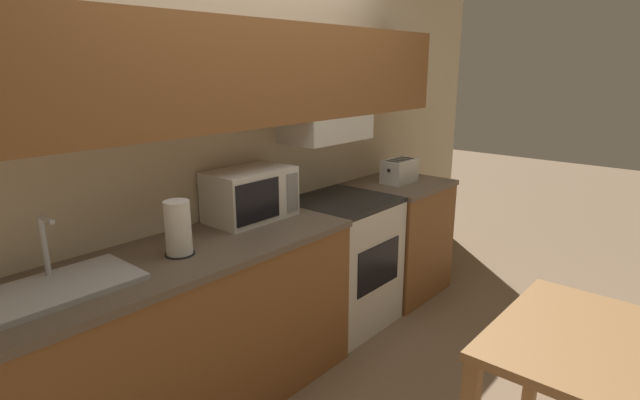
{
  "coord_description": "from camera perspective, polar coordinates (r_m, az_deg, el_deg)",
  "views": [
    {
      "loc": [
        -1.95,
        -2.29,
        1.76
      ],
      "look_at": [
        0.05,
        -0.57,
        1.04
      ],
      "focal_mm": 28.0,
      "sensor_mm": 36.0,
      "label": 1
    }
  ],
  "objects": [
    {
      "name": "sink_basin",
      "position": [
        2.26,
        -27.31,
        -8.61
      ],
      "size": [
        0.56,
        0.35,
        0.29
      ],
      "color": "#B7BABF",
      "rests_on": "lower_counter_main"
    },
    {
      "name": "dining_table",
      "position": [
        2.23,
        29.73,
        -16.86
      ],
      "size": [
        0.83,
        0.77,
        0.78
      ],
      "color": "#9E7042",
      "rests_on": "ground_plane"
    },
    {
      "name": "wall_back",
      "position": [
        2.98,
        -7.93,
        9.43
      ],
      "size": [
        5.63,
        0.38,
        2.55
      ],
      "color": "beige",
      "rests_on": "ground_plane"
    },
    {
      "name": "paper_towel_roll",
      "position": [
        2.42,
        -15.92,
        -3.12
      ],
      "size": [
        0.14,
        0.14,
        0.26
      ],
      "color": "black",
      "rests_on": "lower_counter_main"
    },
    {
      "name": "toaster",
      "position": [
        3.84,
        9.07,
        3.32
      ],
      "size": [
        0.3,
        0.17,
        0.18
      ],
      "color": "silver",
      "rests_on": "lower_counter_right_stub"
    },
    {
      "name": "microwave",
      "position": [
        2.9,
        -7.94,
        0.66
      ],
      "size": [
        0.5,
        0.31,
        0.29
      ],
      "color": "silver",
      "rests_on": "lower_counter_main"
    },
    {
      "name": "ground_plane",
      "position": [
        3.48,
        -7.89,
        -15.31
      ],
      "size": [
        16.0,
        16.0,
        0.0
      ],
      "primitive_type": "plane",
      "color": "#7F664C"
    },
    {
      "name": "lower_counter_right_stub",
      "position": [
        4.0,
        8.73,
        -4.16
      ],
      "size": [
        0.72,
        0.65,
        0.89
      ],
      "color": "brown",
      "rests_on": "ground_plane"
    },
    {
      "name": "stove_range",
      "position": [
        3.47,
        2.48,
        -7.04
      ],
      "size": [
        0.65,
        0.62,
        0.89
      ],
      "color": "silver",
      "rests_on": "ground_plane"
    },
    {
      "name": "lower_counter_main",
      "position": [
        2.68,
        -14.99,
        -14.65
      ],
      "size": [
        1.88,
        0.65,
        0.89
      ],
      "color": "brown",
      "rests_on": "ground_plane"
    }
  ]
}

